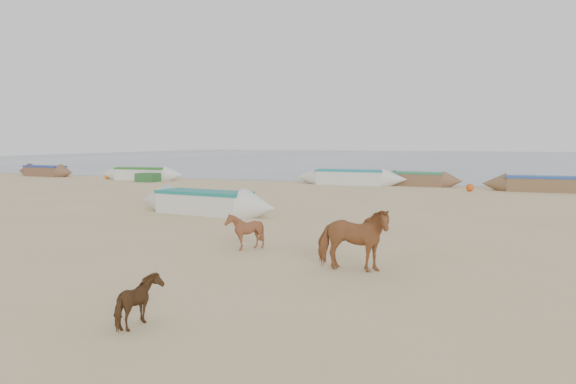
{
  "coord_description": "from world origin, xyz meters",
  "views": [
    {
      "loc": [
        7.27,
        -15.17,
        2.89
      ],
      "look_at": [
        0.0,
        4.0,
        1.0
      ],
      "focal_mm": 35.0,
      "sensor_mm": 36.0,
      "label": 1
    }
  ],
  "objects_px": {
    "calf_front": "(245,231)",
    "near_canoe": "(204,202)",
    "cow_adult": "(353,239)",
    "calf_right": "(140,302)"
  },
  "relations": [
    {
      "from": "calf_front",
      "to": "near_canoe",
      "type": "bearing_deg",
      "value": -152.62
    },
    {
      "from": "cow_adult",
      "to": "calf_right",
      "type": "bearing_deg",
      "value": 154.66
    },
    {
      "from": "calf_front",
      "to": "near_canoe",
      "type": "xyz_separation_m",
      "value": [
        -4.64,
        6.1,
        -0.05
      ]
    },
    {
      "from": "cow_adult",
      "to": "calf_right",
      "type": "height_order",
      "value": "cow_adult"
    },
    {
      "from": "cow_adult",
      "to": "near_canoe",
      "type": "distance_m",
      "value": 10.88
    },
    {
      "from": "calf_front",
      "to": "cow_adult",
      "type": "bearing_deg",
      "value": 57.32
    },
    {
      "from": "cow_adult",
      "to": "calf_front",
      "type": "bearing_deg",
      "value": 65.98
    },
    {
      "from": "calf_front",
      "to": "calf_right",
      "type": "distance_m",
      "value": 6.29
    },
    {
      "from": "cow_adult",
      "to": "calf_front",
      "type": "height_order",
      "value": "cow_adult"
    },
    {
      "from": "calf_front",
      "to": "calf_right",
      "type": "xyz_separation_m",
      "value": [
        1.12,
        -6.19,
        -0.1
      ]
    }
  ]
}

